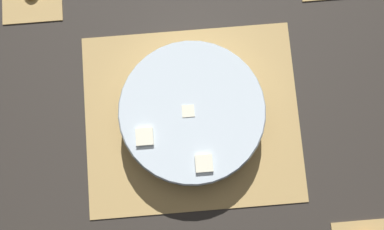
{
  "coord_description": "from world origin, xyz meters",
  "views": [
    {
      "loc": [
        -0.02,
        -0.19,
        1.03
      ],
      "look_at": [
        0.0,
        0.0,
        0.03
      ],
      "focal_mm": 50.0,
      "sensor_mm": 36.0,
      "label": 1
    }
  ],
  "objects": [
    {
      "name": "bamboo_mat_center",
      "position": [
        -0.0,
        0.0,
        0.0
      ],
      "size": [
        0.42,
        0.36,
        0.01
      ],
      "color": "tan",
      "rests_on": "ground_plane"
    },
    {
      "name": "ground_plane",
      "position": [
        0.0,
        0.0,
        0.0
      ],
      "size": [
        6.0,
        6.0,
        0.0
      ],
      "primitive_type": "plane",
      "color": "#2D2823"
    },
    {
      "name": "fruit_salad_bowl",
      "position": [
        -0.0,
        -0.0,
        0.05
      ],
      "size": [
        0.27,
        0.27,
        0.08
      ],
      "color": "silver",
      "rests_on": "bamboo_mat_center"
    }
  ]
}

